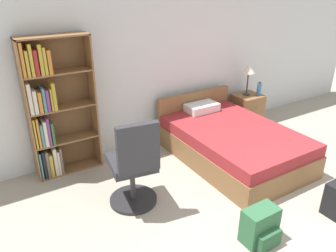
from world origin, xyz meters
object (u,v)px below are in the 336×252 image
object	(u,v)px
office_chair	(134,167)
nightstand	(246,110)
bookshelf	(52,110)
bed	(230,142)
water_bottle	(259,89)
table_lamp	(249,70)
backpack_green	(261,226)

from	to	relation	value
office_chair	nightstand	xyz separation A→B (m)	(2.67, 1.03, -0.23)
bookshelf	bed	bearing A→B (deg)	-21.98
bed	water_bottle	xyz separation A→B (m)	(1.15, 0.62, 0.42)
water_bottle	nightstand	bearing A→B (deg)	141.07
bookshelf	bed	distance (m)	2.44
bed	office_chair	bearing A→B (deg)	-169.75
bookshelf	nightstand	size ratio (longest dim) A/B	3.21
office_chair	nightstand	bearing A→B (deg)	21.05
office_chair	table_lamp	distance (m)	2.89
nightstand	backpack_green	world-z (taller)	nightstand
bookshelf	nightstand	world-z (taller)	bookshelf
bed	nightstand	world-z (taller)	bed
nightstand	water_bottle	world-z (taller)	water_bottle
office_chair	water_bottle	xyz separation A→B (m)	(2.80, 0.92, 0.16)
office_chair	water_bottle	bearing A→B (deg)	18.18
bookshelf	table_lamp	size ratio (longest dim) A/B	3.34
nightstand	bed	bearing A→B (deg)	-144.30
water_bottle	backpack_green	distance (m)	2.91
backpack_green	office_chair	bearing A→B (deg)	125.27
office_chair	backpack_green	distance (m)	1.43
water_bottle	table_lamp	bearing A→B (deg)	138.12
table_lamp	backpack_green	size ratio (longest dim) A/B	1.45
bed	table_lamp	distance (m)	1.45
water_bottle	backpack_green	world-z (taller)	water_bottle
bed	backpack_green	world-z (taller)	bed
office_chair	table_lamp	size ratio (longest dim) A/B	2.05
bookshelf	office_chair	xyz separation A→B (m)	(0.53, -1.18, -0.38)
table_lamp	backpack_green	world-z (taller)	table_lamp
table_lamp	water_bottle	distance (m)	0.38
office_chair	water_bottle	distance (m)	2.95
office_chair	bookshelf	bearing A→B (deg)	114.23
nightstand	backpack_green	xyz separation A→B (m)	(-1.87, -2.16, -0.10)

